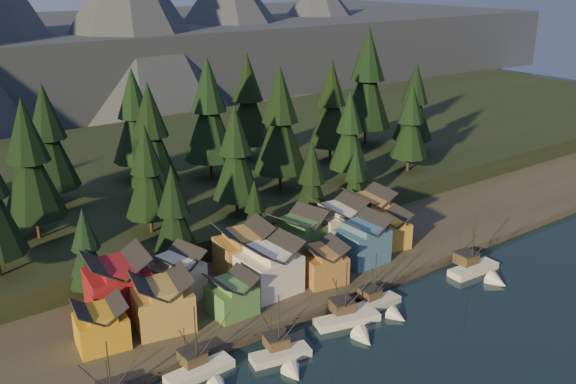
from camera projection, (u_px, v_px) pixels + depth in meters
ground at (381, 358)px, 93.22m from camera, size 500.00×500.00×0.00m
shore_strip at (234, 259)px, 123.20m from camera, size 400.00×50.00×1.50m
hillside at (127, 182)px, 160.24m from camera, size 420.00×100.00×6.00m
dock at (310, 309)px, 105.52m from camera, size 80.00×4.00×1.00m
boat_1 at (203, 365)px, 87.85m from camera, size 10.26×11.12×11.67m
boat_2 at (283, 349)px, 91.59m from camera, size 9.51×10.04×11.20m
boat_3 at (351, 315)px, 100.72m from camera, size 11.37×11.91×11.68m
boat_4 at (381, 298)px, 105.84m from camera, size 9.28×10.10×10.80m
boat_6 at (479, 263)px, 117.60m from camera, size 10.74×11.60×12.68m
house_front_0 at (101, 323)px, 92.52m from camera, size 7.96×7.64×7.04m
house_front_1 at (162, 300)px, 97.17m from camera, size 9.92×9.67×8.71m
house_front_2 at (232, 293)px, 101.50m from camera, size 6.81×6.86×6.59m
house_front_3 at (269, 264)px, 107.97m from camera, size 9.46×9.04×9.39m
house_front_4 at (323, 261)px, 111.91m from camera, size 8.31×8.75×7.15m
house_front_5 at (362, 238)px, 118.92m from camera, size 8.51×7.75×8.90m
house_front_6 at (388, 228)px, 125.76m from camera, size 8.59×8.29×7.27m
house_back_0 at (118, 282)px, 100.96m from camera, size 10.38×10.06×10.17m
house_back_1 at (176, 274)px, 105.77m from camera, size 8.99×9.06×8.47m
house_back_2 at (243, 249)px, 113.72m from camera, size 10.13×9.51×9.58m
house_back_3 at (298, 234)px, 120.48m from camera, size 10.44×9.68×9.14m
house_back_4 at (338, 221)px, 125.92m from camera, size 9.61×9.30×9.55m
house_back_5 at (369, 211)px, 131.77m from camera, size 9.31×9.40×9.29m
tree_hill_3 at (29, 163)px, 114.83m from camera, size 11.37×11.37×26.48m
tree_hill_4 at (48, 140)px, 130.73m from camera, size 11.24×11.24×26.19m
tree_hill_5 at (147, 174)px, 118.40m from camera, size 9.08×9.08×21.15m
tree_hill_6 at (151, 138)px, 133.39m from camera, size 11.09×11.09×25.83m
tree_hill_7 at (236, 155)px, 126.72m from camera, size 9.83×9.83×22.90m
tree_hill_8 at (209, 113)px, 148.27m from camera, size 12.41×12.41×28.92m
tree_hill_9 at (280, 123)px, 140.06m from camera, size 12.11×12.11×28.21m
tree_hill_10 at (248, 102)px, 163.57m from camera, size 11.87×11.87×27.65m
tree_hill_11 at (349, 133)px, 146.51m from camera, size 9.27×9.27×21.61m
tree_hill_12 at (331, 106)px, 162.28m from camera, size 11.25×11.25×26.21m
tree_hill_13 at (410, 124)px, 155.15m from camera, size 9.27×9.27×21.58m
tree_hill_14 at (367, 82)px, 175.75m from camera, size 14.10×14.10×32.85m
tree_hill_15 at (135, 119)px, 148.40m from camera, size 11.32×11.32×26.36m
tree_hill_17 at (414, 104)px, 168.94m from camera, size 10.54×10.54×24.55m
tree_shore_0 at (86, 250)px, 104.24m from camera, size 6.90×6.90×16.07m
tree_shore_1 at (174, 215)px, 112.49m from camera, size 8.71×8.71×20.29m
tree_shore_2 at (255, 212)px, 123.19m from camera, size 6.11×6.11×14.24m
tree_shore_3 at (312, 183)px, 130.10m from camera, size 8.42×8.42×19.62m
tree_shore_4 at (355, 181)px, 137.46m from camera, size 7.02×7.02×16.36m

